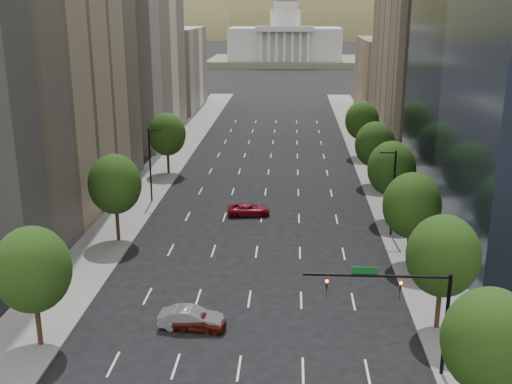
% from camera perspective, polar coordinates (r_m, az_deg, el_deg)
% --- Properties ---
extents(sidewalk_left, '(6.00, 200.00, 0.15)m').
position_cam_1_polar(sidewalk_left, '(71.41, -12.01, -2.04)').
color(sidewalk_left, slate).
rests_on(sidewalk_left, ground).
extents(sidewalk_right, '(6.00, 200.00, 0.15)m').
position_cam_1_polar(sidewalk_right, '(70.03, 13.31, -2.51)').
color(sidewalk_right, slate).
rests_on(sidewalk_right, ground).
extents(midrise_cream_left, '(14.00, 30.00, 35.00)m').
position_cam_1_polar(midrise_cream_left, '(111.85, -11.59, 13.80)').
color(midrise_cream_left, beige).
rests_on(midrise_cream_left, ground).
extents(filler_left, '(14.00, 26.00, 18.00)m').
position_cam_1_polar(filler_left, '(144.56, -8.07, 11.18)').
color(filler_left, beige).
rests_on(filler_left, ground).
extents(parking_tan_right, '(14.00, 30.00, 30.00)m').
position_cam_1_polar(parking_tan_right, '(107.65, 15.38, 12.11)').
color(parking_tan_right, '#8C7759').
rests_on(parking_tan_right, ground).
extents(filler_right, '(14.00, 26.00, 16.00)m').
position_cam_1_polar(filler_right, '(140.61, 12.45, 10.40)').
color(filler_right, '#8C7759').
rests_on(filler_right, ground).
extents(tree_right_0, '(5.20, 5.20, 8.39)m').
position_cam_1_polar(tree_right_0, '(36.37, 20.76, -12.75)').
color(tree_right_0, '#382316').
rests_on(tree_right_0, ground).
extents(tree_right_1, '(5.20, 5.20, 8.75)m').
position_cam_1_polar(tree_right_1, '(45.77, 16.86, -5.67)').
color(tree_right_1, '#382316').
rests_on(tree_right_1, ground).
extents(tree_right_2, '(5.20, 5.20, 8.61)m').
position_cam_1_polar(tree_right_2, '(56.84, 14.17, -1.21)').
color(tree_right_2, '#382316').
rests_on(tree_right_2, ground).
extents(tree_right_3, '(5.20, 5.20, 8.89)m').
position_cam_1_polar(tree_right_3, '(68.12, 12.39, 2.13)').
color(tree_right_3, '#382316').
rests_on(tree_right_3, ground).
extents(tree_right_4, '(5.20, 5.20, 8.46)m').
position_cam_1_polar(tree_right_4, '(81.70, 10.91, 4.31)').
color(tree_right_4, '#382316').
rests_on(tree_right_4, ground).
extents(tree_right_5, '(5.20, 5.20, 8.75)m').
position_cam_1_polar(tree_right_5, '(97.23, 9.74, 6.51)').
color(tree_right_5, '#382316').
rests_on(tree_right_5, ground).
extents(tree_left_0, '(5.20, 5.20, 8.75)m').
position_cam_1_polar(tree_left_0, '(44.25, -19.92, -6.75)').
color(tree_left_0, '#382316').
rests_on(tree_left_0, ground).
extents(tree_left_1, '(5.20, 5.20, 8.97)m').
position_cam_1_polar(tree_left_1, '(61.94, -12.89, 0.71)').
color(tree_left_1, '#382316').
rests_on(tree_left_1, ground).
extents(tree_left_2, '(5.20, 5.20, 8.68)m').
position_cam_1_polar(tree_left_2, '(86.56, -8.21, 5.28)').
color(tree_left_2, '#382316').
rests_on(tree_left_2, ground).
extents(streetlight_rn, '(1.70, 0.20, 9.00)m').
position_cam_1_polar(streetlight_rn, '(63.55, 12.50, 0.09)').
color(streetlight_rn, black).
rests_on(streetlight_rn, ground).
extents(streetlight_ln, '(1.70, 0.20, 9.00)m').
position_cam_1_polar(streetlight_ln, '(74.23, -9.70, 2.64)').
color(streetlight_ln, black).
rests_on(streetlight_ln, ground).
extents(traffic_signal, '(9.12, 0.40, 7.38)m').
position_cam_1_polar(traffic_signal, '(39.92, 13.82, -9.72)').
color(traffic_signal, black).
rests_on(traffic_signal, ground).
extents(capitol, '(60.00, 40.00, 35.20)m').
position_cam_1_polar(capitol, '(255.24, 2.69, 13.58)').
color(capitol, '#596647').
rests_on(capitol, ground).
extents(foothills, '(720.00, 413.00, 263.00)m').
position_cam_1_polar(foothills, '(608.35, 6.40, 10.96)').
color(foothills, brown).
rests_on(foothills, ground).
extents(car_maroon, '(4.11, 1.99, 1.35)m').
position_cam_1_polar(car_maroon, '(46.09, -5.25, -11.78)').
color(car_maroon, '#4F150D').
rests_on(car_maroon, ground).
extents(car_silver, '(4.84, 1.95, 1.56)m').
position_cam_1_polar(car_silver, '(46.35, -6.00, -11.48)').
color(car_silver, '#A4A5AA').
rests_on(car_silver, ground).
extents(car_red_far, '(5.00, 2.79, 1.32)m').
position_cam_1_polar(car_red_far, '(69.67, -0.68, -1.63)').
color(car_red_far, maroon).
rests_on(car_red_far, ground).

